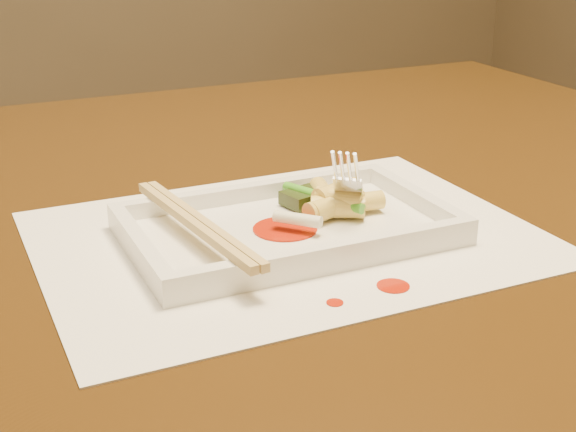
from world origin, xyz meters
name	(u,v)px	position (x,y,z in m)	size (l,w,h in m)	color
table	(153,305)	(0.00, 0.00, 0.65)	(1.40, 0.90, 0.75)	black
placemat	(288,237)	(0.09, -0.12, 0.75)	(0.40, 0.30, 0.00)	white
sauce_splatter_a	(393,286)	(0.12, -0.24, 0.75)	(0.02, 0.02, 0.00)	#B11B05
sauce_splatter_b	(335,303)	(0.07, -0.24, 0.75)	(0.01, 0.01, 0.00)	#B11B05
plate_base	(288,232)	(0.09, -0.12, 0.76)	(0.26, 0.16, 0.01)	white
plate_rim_far	(253,191)	(0.09, -0.05, 0.77)	(0.26, 0.01, 0.01)	white
plate_rim_near	(330,253)	(0.09, -0.19, 0.77)	(0.26, 0.01, 0.01)	white
plate_rim_left	(139,245)	(-0.04, -0.12, 0.77)	(0.01, 0.14, 0.01)	white
plate_rim_right	(416,197)	(0.21, -0.12, 0.77)	(0.01, 0.14, 0.01)	white
veg_piece	(305,197)	(0.12, -0.08, 0.77)	(0.04, 0.03, 0.01)	black
scallion_white	(298,219)	(0.09, -0.13, 0.77)	(0.01, 0.01, 0.04)	#EAEACC
scallion_green	(323,197)	(0.13, -0.10, 0.77)	(0.01, 0.01, 0.09)	#338C16
chopstick_a	(192,223)	(0.00, -0.12, 0.78)	(0.01, 0.20, 0.01)	tan
chopstick_b	(202,222)	(0.01, -0.12, 0.78)	(0.01, 0.20, 0.01)	tan
fork	(355,125)	(0.16, -0.10, 0.83)	(0.09, 0.10, 0.14)	silver
sauce_blob_0	(285,229)	(0.08, -0.12, 0.76)	(0.05, 0.05, 0.00)	#B11B05
rice_cake_0	(324,194)	(0.14, -0.09, 0.77)	(0.02, 0.02, 0.05)	#EBDC6D
rice_cake_1	(329,208)	(0.12, -0.12, 0.77)	(0.02, 0.02, 0.04)	#EBDC6D
rice_cake_2	(340,198)	(0.14, -0.12, 0.78)	(0.02, 0.02, 0.04)	#EBDC6D
rice_cake_3	(361,202)	(0.16, -0.12, 0.77)	(0.02, 0.02, 0.04)	#EBDC6D
rice_cake_4	(338,207)	(0.13, -0.12, 0.77)	(0.02, 0.02, 0.05)	#EBDC6D
rice_cake_5	(337,193)	(0.14, -0.10, 0.78)	(0.02, 0.02, 0.04)	#EBDC6D
rice_cake_6	(331,207)	(0.13, -0.12, 0.77)	(0.02, 0.02, 0.05)	#EBDC6D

